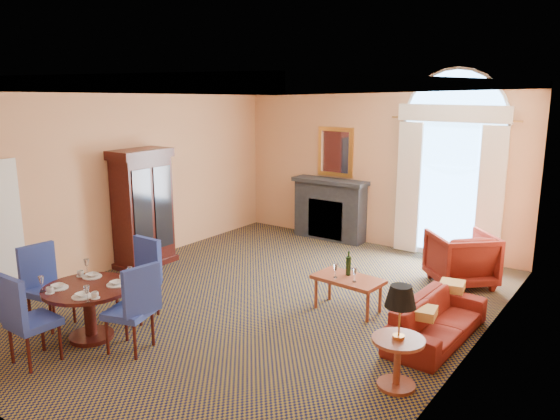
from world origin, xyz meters
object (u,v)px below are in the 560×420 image
Objects in this scene: armoire at (143,210)px; coffee_table at (348,280)px; dining_table at (89,300)px; side_table at (399,325)px; sofa at (437,320)px; armchair at (461,258)px.

armoire is 3.97m from coffee_table.
armoire reaches higher than coffee_table.
dining_table is 1.09× the size of coffee_table.
side_table is at bearing -12.71° from armoire.
armchair reaches higher than sofa.
armchair is 3.51m from side_table.
dining_table is 3.46m from coffee_table.
sofa is at bearing 35.09° from dining_table.
side_table is (0.05, -1.33, 0.45)m from sofa.
coffee_table is 2.06m from side_table.
armchair is 0.85× the size of side_table.
sofa is (3.57, 2.51, -0.26)m from dining_table.
sofa is (5.27, 0.13, -0.74)m from armoire.
side_table is at bearing -41.87° from coffee_table.
dining_table is at bearing 127.57° from sofa.
armoire is 2.04× the size of coffee_table.
coffee_table is (2.21, 2.66, -0.07)m from dining_table.
coffee_table is at bearing 133.20° from side_table.
side_table reaches higher than sofa.
coffee_table is (-0.97, -1.98, 0.02)m from armchair.
sofa is 1.58× the size of side_table.
dining_table reaches higher than coffee_table.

